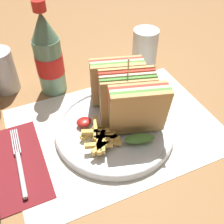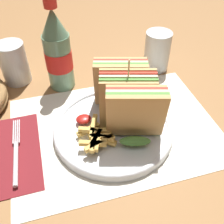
{
  "view_description": "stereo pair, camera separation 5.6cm",
  "coord_description": "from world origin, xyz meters",
  "px_view_note": "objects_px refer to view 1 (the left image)",
  "views": [
    {
      "loc": [
        -0.16,
        -0.36,
        0.42
      ],
      "look_at": [
        0.0,
        0.01,
        0.04
      ],
      "focal_mm": 42.0,
      "sensor_mm": 36.0,
      "label": 1
    },
    {
      "loc": [
        -0.11,
        -0.38,
        0.42
      ],
      "look_at": [
        0.0,
        0.01,
        0.04
      ],
      "focal_mm": 42.0,
      "sensor_mm": 36.0,
      "label": 2
    }
  ],
  "objects_px": {
    "coke_bottle_near": "(48,56)",
    "glass_near": "(145,51)",
    "plate_main": "(116,128)",
    "glass_far": "(2,73)",
    "club_sandwich": "(127,97)",
    "fork": "(20,167)"
  },
  "relations": [
    {
      "from": "club_sandwich",
      "to": "glass_far",
      "type": "height_order",
      "value": "club_sandwich"
    },
    {
      "from": "club_sandwich",
      "to": "glass_near",
      "type": "bearing_deg",
      "value": 51.56
    },
    {
      "from": "plate_main",
      "to": "glass_far",
      "type": "relative_size",
      "value": 2.38
    },
    {
      "from": "plate_main",
      "to": "coke_bottle_near",
      "type": "xyz_separation_m",
      "value": [
        -0.08,
        0.2,
        0.09
      ]
    },
    {
      "from": "plate_main",
      "to": "club_sandwich",
      "type": "height_order",
      "value": "club_sandwich"
    },
    {
      "from": "club_sandwich",
      "to": "glass_near",
      "type": "distance_m",
      "value": 0.24
    },
    {
      "from": "coke_bottle_near",
      "to": "glass_near",
      "type": "bearing_deg",
      "value": 1.56
    },
    {
      "from": "fork",
      "to": "glass_near",
      "type": "distance_m",
      "value": 0.45
    },
    {
      "from": "fork",
      "to": "coke_bottle_near",
      "type": "xyz_separation_m",
      "value": [
        0.12,
        0.22,
        0.09
      ]
    },
    {
      "from": "glass_near",
      "to": "glass_far",
      "type": "relative_size",
      "value": 1.0
    },
    {
      "from": "club_sandwich",
      "to": "plate_main",
      "type": "bearing_deg",
      "value": -152.51
    },
    {
      "from": "fork",
      "to": "club_sandwich",
      "type": "bearing_deg",
      "value": 9.84
    },
    {
      "from": "plate_main",
      "to": "glass_far",
      "type": "height_order",
      "value": "glass_far"
    },
    {
      "from": "plate_main",
      "to": "fork",
      "type": "bearing_deg",
      "value": -175.19
    },
    {
      "from": "plate_main",
      "to": "glass_near",
      "type": "bearing_deg",
      "value": 48.53
    },
    {
      "from": "plate_main",
      "to": "glass_far",
      "type": "xyz_separation_m",
      "value": [
        -0.2,
        0.25,
        0.04
      ]
    },
    {
      "from": "coke_bottle_near",
      "to": "glass_far",
      "type": "xyz_separation_m",
      "value": [
        -0.11,
        0.05,
        -0.05
      ]
    },
    {
      "from": "fork",
      "to": "glass_near",
      "type": "bearing_deg",
      "value": 31.65
    },
    {
      "from": "plate_main",
      "to": "glass_far",
      "type": "distance_m",
      "value": 0.32
    },
    {
      "from": "club_sandwich",
      "to": "glass_far",
      "type": "distance_m",
      "value": 0.33
    },
    {
      "from": "plate_main",
      "to": "glass_near",
      "type": "height_order",
      "value": "glass_near"
    },
    {
      "from": "fork",
      "to": "glass_far",
      "type": "xyz_separation_m",
      "value": [
        0.01,
        0.27,
        0.04
      ]
    }
  ]
}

